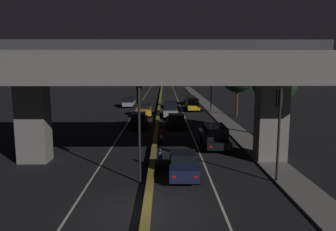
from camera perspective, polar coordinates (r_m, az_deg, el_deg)
The scene contains 23 objects.
ground_plane at distance 15.64m, azimuth -3.66°, elevation -16.29°, with size 200.00×200.00×0.00m, color black.
lane_line_left_inner at distance 49.80m, azimuth -5.62°, elevation 0.93°, with size 0.12×126.00×0.00m, color beige.
lane_line_right_inner at distance 49.69m, azimuth 2.45°, elevation 0.94°, with size 0.12×126.00×0.00m, color beige.
median_divider at distance 49.60m, azimuth -1.59°, elevation 1.13°, with size 0.39×126.00×0.34m, color olive.
sidewalk_right at distance 43.30m, azimuth 9.07°, elevation -0.21°, with size 2.02×126.00×0.12m, color slate.
elevated_overpass at distance 22.26m, azimuth -2.74°, elevation 7.69°, with size 24.12×9.18×8.33m.
traffic_light_left_of_median at distance 18.23m, azimuth -5.03°, elevation -0.05°, with size 0.30×0.49×5.68m.
traffic_light_right_of_median at distance 19.29m, azimuth 18.75°, elevation -0.38°, with size 0.30×0.49×5.48m.
street_lamp at distance 48.07m, azimuth 7.18°, elevation 6.93°, with size 2.58×0.32×8.98m.
car_dark_blue_lead at distance 19.84m, azimuth 2.71°, elevation -8.50°, with size 1.90×4.22×1.52m.
car_black_second at distance 27.04m, azimuth 8.19°, elevation -3.53°, with size 2.04×4.65×1.79m.
car_black_third at distance 35.24m, azimuth 1.41°, elevation -0.94°, with size 2.08×4.00×1.52m.
car_silver_fourth at distance 42.91m, azimuth 0.42°, elevation 1.11°, with size 1.97×4.51×1.97m.
car_taxi_yellow_fifth at distance 49.14m, azimuth 4.21°, elevation 2.02°, with size 2.11×4.62×1.90m.
car_taxi_yellow_sixth at distance 57.40m, azimuth 3.85°, elevation 2.74°, with size 2.02×4.23×1.51m.
car_black_lead_oncoming at distance 35.67m, azimuth -5.12°, elevation -0.78°, with size 1.97×4.82×1.59m.
car_taxi_yellow_second_oncoming at distance 43.89m, azimuth -4.14°, elevation 0.96°, with size 2.17×4.82×1.55m.
car_silver_third_oncoming at distance 53.83m, azimuth -6.78°, elevation 2.37°, with size 1.93×4.39×1.60m.
motorcycle_blue_filtering_near at distance 21.25m, azimuth -1.45°, elevation -7.77°, with size 0.34×1.86×1.40m.
motorcycle_white_filtering_mid at distance 28.48m, azimuth -1.19°, elevation -3.53°, with size 0.33×1.90×1.43m.
pedestrian_on_sidewalk at distance 24.54m, azimuth 16.88°, elevation -4.90°, with size 0.35×0.35×1.77m.
roadside_tree_kerbside_near at distance 31.39m, azimuth 18.07°, elevation 5.40°, with size 3.99×3.99×7.09m.
roadside_tree_kerbside_mid at distance 44.09m, azimuth 12.03°, elevation 6.85°, with size 4.47×4.47×7.66m.
Camera 1 is at (0.79, -14.18, 6.56)m, focal length 35.00 mm.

